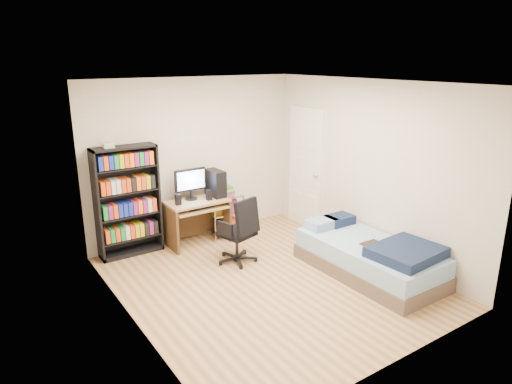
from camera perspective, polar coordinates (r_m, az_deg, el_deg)
room at (r=5.54m, az=1.57°, el=0.47°), size 3.58×4.08×2.58m
media_shelf at (r=6.75m, az=-15.76°, el=-0.97°), size 0.90×0.30×1.66m
computer_desk at (r=7.05m, az=-6.88°, el=-1.32°), size 0.93×0.54×1.17m
office_chair at (r=6.41m, az=-2.13°, el=-6.24°), size 0.70×0.70×0.95m
wire_cart at (r=7.27m, az=-3.95°, el=-1.40°), size 0.55×0.41×0.84m
bed at (r=6.27m, az=14.08°, el=-7.85°), size 0.98×1.96×0.56m
door at (r=7.66m, az=6.21°, el=3.00°), size 0.12×0.80×2.00m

